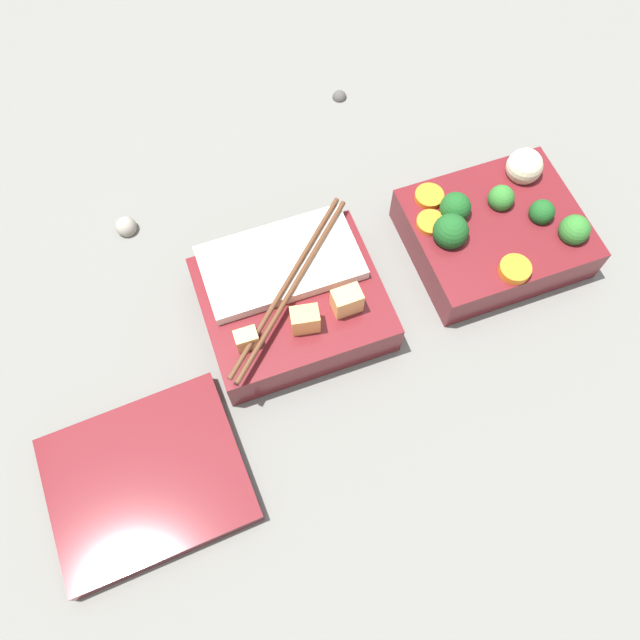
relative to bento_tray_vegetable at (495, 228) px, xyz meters
name	(u,v)px	position (x,y,z in m)	size (l,w,h in m)	color
ground_plane	(387,284)	(0.13, 0.01, -0.03)	(3.00, 3.00, 0.00)	slate
bento_tray_vegetable	(495,228)	(0.00, 0.00, 0.00)	(0.18, 0.15, 0.07)	maroon
bento_tray_rice	(291,298)	(0.23, 0.00, 0.00)	(0.18, 0.16, 0.07)	maroon
bento_lid	(147,479)	(0.41, 0.13, -0.02)	(0.17, 0.15, 0.02)	maroon
pebble_1	(126,227)	(0.37, -0.15, -0.02)	(0.02, 0.02, 0.02)	gray
pebble_2	(340,95)	(0.08, -0.26, -0.02)	(0.02, 0.02, 0.02)	#474442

